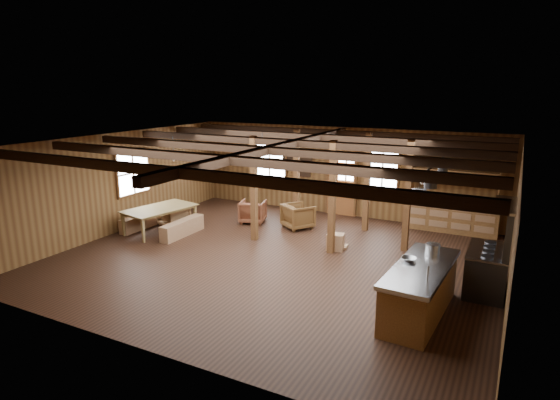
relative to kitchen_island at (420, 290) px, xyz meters
name	(u,v)px	position (x,y,z in m)	size (l,w,h in m)	color
room	(277,202)	(-3.60, 1.33, 0.92)	(10.04, 9.04, 2.84)	black
ceiling_joists	(280,147)	(-3.60, 1.50, 2.20)	(9.80, 8.82, 0.18)	black
timber_posts	(330,188)	(-3.08, 3.41, 0.92)	(3.95, 2.35, 2.80)	#4E2B16
back_door	(341,188)	(-3.60, 5.78, 0.40)	(1.02, 0.08, 2.15)	brown
window_back_left	(270,160)	(-6.20, 5.79, 1.12)	(1.32, 0.06, 1.32)	white
window_back_right	(383,169)	(-2.30, 5.79, 1.12)	(1.02, 0.06, 1.32)	white
window_left	(133,173)	(-8.56, 1.83, 1.12)	(0.14, 1.24, 1.32)	white
notice_boards	(299,161)	(-5.10, 5.78, 1.16)	(1.08, 0.03, 0.90)	beige
back_counter	(452,211)	(-0.20, 5.53, 0.12)	(2.55, 0.60, 2.45)	brown
pendant_lamps	(220,154)	(-5.85, 2.33, 1.77)	(1.86, 2.36, 0.66)	#323234
pot_rack	(435,176)	(-0.13, 1.58, 1.80)	(0.40, 3.00, 0.46)	#323234
kitchen_island	(420,290)	(0.00, 0.00, 0.00)	(1.04, 2.55, 1.20)	brown
step_stool	(335,242)	(-2.57, 2.55, -0.27)	(0.48, 0.34, 0.42)	#8E6040
commercial_range	(490,263)	(1.05, 1.65, 0.13)	(0.78, 1.50, 1.85)	#323234
dining_table	(161,220)	(-7.50, 1.71, -0.13)	(1.99, 1.11, 0.70)	olive
bench_wall	(141,221)	(-8.25, 1.71, -0.27)	(0.28, 1.50, 0.41)	#8E6040
bench_aisle	(182,228)	(-6.75, 1.71, -0.26)	(0.30, 1.58, 0.43)	#8E6040
armchair_a	(253,212)	(-5.67, 3.71, -0.14)	(0.73, 0.75, 0.68)	brown
armchair_b	(298,216)	(-4.20, 3.81, -0.12)	(0.77, 0.79, 0.72)	brown
armchair_c	(174,215)	(-7.54, 2.33, -0.14)	(0.73, 0.75, 0.68)	#9A6F46
counter_pot	(433,248)	(0.05, 0.83, 0.54)	(0.27, 0.27, 0.16)	#B5B7BC
bowl	(409,259)	(-0.26, 0.16, 0.49)	(0.27, 0.27, 0.07)	silver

